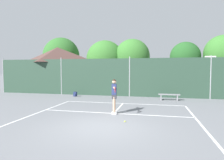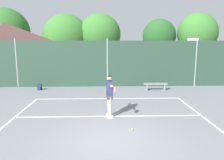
{
  "view_description": "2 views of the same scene",
  "coord_description": "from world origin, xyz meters",
  "px_view_note": "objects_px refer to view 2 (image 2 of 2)",
  "views": [
    {
      "loc": [
        2.11,
        -7.36,
        2.39
      ],
      "look_at": [
        -0.94,
        6.19,
        1.59
      ],
      "focal_mm": 30.21,
      "sensor_mm": 36.0,
      "label": 1
    },
    {
      "loc": [
        -0.15,
        -6.54,
        3.21
      ],
      "look_at": [
        0.2,
        4.75,
        1.22
      ],
      "focal_mm": 34.43,
      "sensor_mm": 36.0,
      "label": 2
    }
  ],
  "objects_px": {
    "basketball_hoop": "(192,54)",
    "courtside_bench": "(155,85)",
    "tennis_player": "(110,92)",
    "tennis_ball": "(132,129)",
    "backpack_navy": "(40,87)"
  },
  "relations": [
    {
      "from": "basketball_hoop",
      "to": "courtside_bench",
      "type": "distance_m",
      "value": 5.26
    },
    {
      "from": "tennis_player",
      "to": "tennis_ball",
      "type": "height_order",
      "value": "tennis_player"
    },
    {
      "from": "backpack_navy",
      "to": "tennis_ball",
      "type": "bearing_deg",
      "value": -51.89
    },
    {
      "from": "tennis_player",
      "to": "tennis_ball",
      "type": "xyz_separation_m",
      "value": [
        0.8,
        -1.46,
        -1.08
      ]
    },
    {
      "from": "tennis_player",
      "to": "courtside_bench",
      "type": "height_order",
      "value": "tennis_player"
    },
    {
      "from": "backpack_navy",
      "to": "tennis_player",
      "type": "bearing_deg",
      "value": -49.79
    },
    {
      "from": "basketball_hoop",
      "to": "tennis_ball",
      "type": "height_order",
      "value": "basketball_hoop"
    },
    {
      "from": "courtside_bench",
      "to": "backpack_navy",
      "type": "bearing_deg",
      "value": 177.44
    },
    {
      "from": "basketball_hoop",
      "to": "tennis_player",
      "type": "bearing_deg",
      "value": -129.29
    },
    {
      "from": "tennis_ball",
      "to": "tennis_player",
      "type": "bearing_deg",
      "value": 118.91
    },
    {
      "from": "courtside_bench",
      "to": "basketball_hoop",
      "type": "bearing_deg",
      "value": 41.22
    },
    {
      "from": "backpack_navy",
      "to": "basketball_hoop",
      "type": "bearing_deg",
      "value": 13.94
    },
    {
      "from": "basketball_hoop",
      "to": "tennis_player",
      "type": "distance_m",
      "value": 10.91
    },
    {
      "from": "backpack_navy",
      "to": "courtside_bench",
      "type": "relative_size",
      "value": 0.29
    },
    {
      "from": "tennis_player",
      "to": "backpack_navy",
      "type": "height_order",
      "value": "tennis_player"
    }
  ]
}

